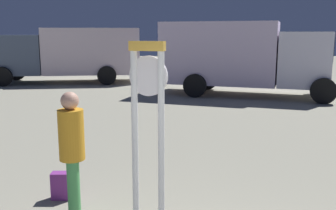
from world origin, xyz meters
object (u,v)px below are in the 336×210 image
(box_truck_near, at_px, (238,55))
(box_truck_far, at_px, (73,52))
(standing_clock, at_px, (147,127))
(person_near_clock, at_px, (70,150))
(backpack, at_px, (60,186))

(box_truck_near, distance_m, box_truck_far, 8.50)
(standing_clock, distance_m, box_truck_far, 15.89)
(person_near_clock, distance_m, box_truck_far, 14.94)
(backpack, distance_m, box_truck_near, 10.86)
(standing_clock, relative_size, backpack, 5.76)
(box_truck_near, bearing_deg, backpack, -114.08)
(person_near_clock, relative_size, backpack, 4.19)
(person_near_clock, distance_m, backpack, 1.04)
(standing_clock, distance_m, person_near_clock, 1.33)
(standing_clock, bearing_deg, box_truck_near, 74.79)
(person_near_clock, height_order, box_truck_far, box_truck_far)
(person_near_clock, relative_size, box_truck_far, 0.24)
(backpack, distance_m, box_truck_far, 14.29)
(standing_clock, relative_size, person_near_clock, 1.37)
(person_near_clock, distance_m, box_truck_near, 11.25)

